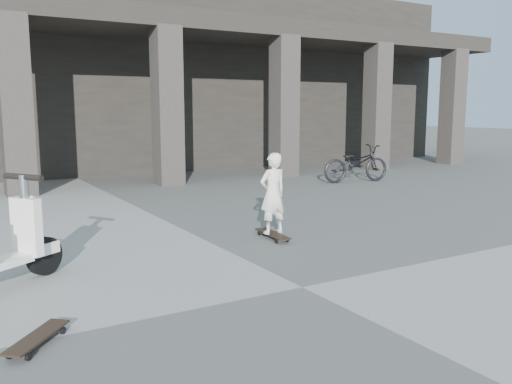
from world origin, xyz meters
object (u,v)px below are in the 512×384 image
longboard (273,234)px  child (273,193)px  bicycle (356,164)px  skateboard_spare (37,338)px

longboard → child: 0.63m
longboard → child: size_ratio=0.69×
longboard → child: bearing=0.0°
bicycle → child: bearing=138.5°
skateboard_spare → bicycle: size_ratio=0.36×
skateboard_spare → child: child is taller
skateboard_spare → child: size_ratio=0.56×
child → skateboard_spare: bearing=27.3°
longboard → bicycle: size_ratio=0.45×
skateboard_spare → child: (3.69, 2.18, 0.63)m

